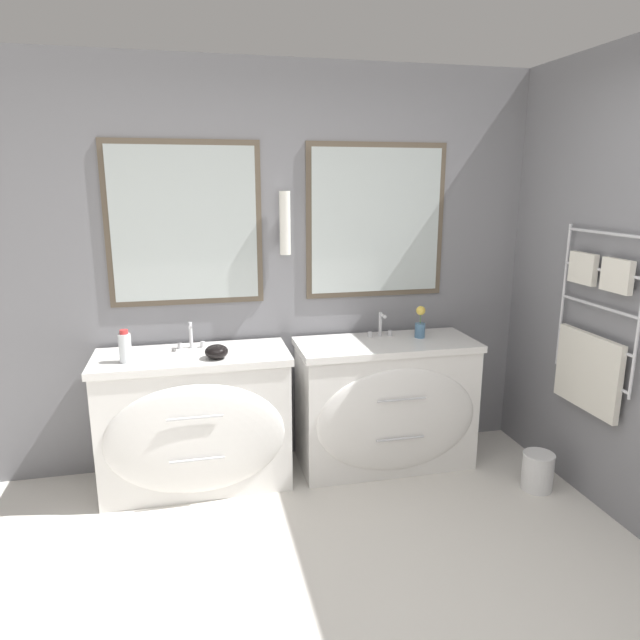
% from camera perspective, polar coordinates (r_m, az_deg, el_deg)
% --- Properties ---
extents(wall_back, '(4.95, 0.15, 2.60)m').
position_cam_1_polar(wall_back, '(3.78, -3.66, 5.26)').
color(wall_back, slate).
rests_on(wall_back, ground_plane).
extents(wall_right, '(0.13, 4.04, 2.60)m').
position_cam_1_polar(wall_right, '(3.48, 28.78, 2.50)').
color(wall_right, slate).
rests_on(wall_right, ground_plane).
extents(vanity_left, '(1.17, 0.56, 0.85)m').
position_cam_1_polar(vanity_left, '(3.64, -12.35, -9.87)').
color(vanity_left, white).
rests_on(vanity_left, ground_plane).
extents(vanity_right, '(1.17, 0.56, 0.85)m').
position_cam_1_polar(vanity_right, '(3.84, 6.66, -8.38)').
color(vanity_right, white).
rests_on(vanity_right, ground_plane).
extents(faucet_left, '(0.17, 0.11, 0.17)m').
position_cam_1_polar(faucet_left, '(3.63, -12.79, -1.61)').
color(faucet_left, silver).
rests_on(faucet_left, vanity_left).
extents(faucet_right, '(0.17, 0.11, 0.17)m').
position_cam_1_polar(faucet_right, '(3.82, 6.10, -0.55)').
color(faucet_right, silver).
rests_on(faucet_right, vanity_right).
extents(toiletry_bottle, '(0.07, 0.07, 0.19)m').
position_cam_1_polar(toiletry_bottle, '(3.45, -18.91, -2.60)').
color(toiletry_bottle, silver).
rests_on(toiletry_bottle, vanity_left).
extents(amenity_bowl, '(0.14, 0.14, 0.08)m').
position_cam_1_polar(amenity_bowl, '(3.40, -10.31, -3.13)').
color(amenity_bowl, black).
rests_on(amenity_bowl, vanity_left).
extents(flower_vase, '(0.07, 0.07, 0.21)m').
position_cam_1_polar(flower_vase, '(3.84, 9.99, -0.37)').
color(flower_vase, teal).
rests_on(flower_vase, vanity_right).
extents(waste_bin, '(0.19, 0.19, 0.24)m').
position_cam_1_polar(waste_bin, '(3.90, 20.94, -13.86)').
color(waste_bin, silver).
rests_on(waste_bin, ground_plane).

